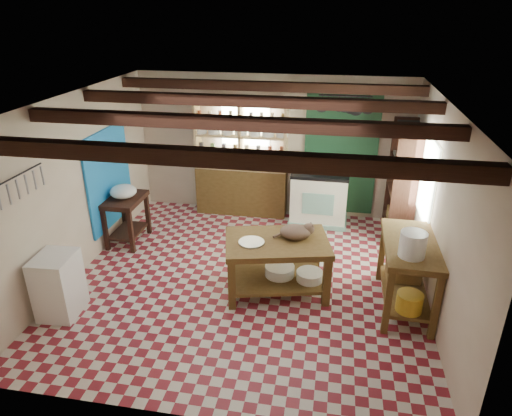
% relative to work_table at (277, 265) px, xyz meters
% --- Properties ---
extents(floor, '(5.00, 5.00, 0.02)m').
position_rel_work_table_xyz_m(floor, '(-0.46, 0.18, -0.40)').
color(floor, maroon).
rests_on(floor, ground).
extents(ceiling, '(5.00, 5.00, 0.02)m').
position_rel_work_table_xyz_m(ceiling, '(-0.46, 0.18, 2.21)').
color(ceiling, '#434448').
rests_on(ceiling, wall_back).
extents(wall_back, '(5.00, 0.04, 2.60)m').
position_rel_work_table_xyz_m(wall_back, '(-0.46, 2.68, 0.91)').
color(wall_back, beige).
rests_on(wall_back, floor).
extents(wall_front, '(5.00, 0.04, 2.60)m').
position_rel_work_table_xyz_m(wall_front, '(-0.46, -2.32, 0.91)').
color(wall_front, beige).
rests_on(wall_front, floor).
extents(wall_left, '(0.04, 5.00, 2.60)m').
position_rel_work_table_xyz_m(wall_left, '(-2.96, 0.18, 0.91)').
color(wall_left, beige).
rests_on(wall_left, floor).
extents(wall_right, '(0.04, 5.00, 2.60)m').
position_rel_work_table_xyz_m(wall_right, '(2.04, 0.18, 0.91)').
color(wall_right, beige).
rests_on(wall_right, floor).
extents(ceiling_beams, '(5.00, 3.80, 0.15)m').
position_rel_work_table_xyz_m(ceiling_beams, '(-0.46, 0.18, 2.09)').
color(ceiling_beams, '#351B12').
rests_on(ceiling_beams, ceiling).
extents(blue_wall_patch, '(0.04, 1.40, 1.60)m').
position_rel_work_table_xyz_m(blue_wall_patch, '(-2.93, 1.08, 0.71)').
color(blue_wall_patch, '#1B7DD1').
rests_on(blue_wall_patch, wall_left).
extents(green_wall_patch, '(1.30, 0.04, 2.30)m').
position_rel_work_table_xyz_m(green_wall_patch, '(0.79, 2.65, 0.86)').
color(green_wall_patch, '#1B4529').
rests_on(green_wall_patch, wall_back).
extents(window_back, '(0.90, 0.02, 0.80)m').
position_rel_work_table_xyz_m(window_back, '(-0.96, 2.66, 1.31)').
color(window_back, silver).
rests_on(window_back, wall_back).
extents(window_right, '(0.02, 1.30, 1.20)m').
position_rel_work_table_xyz_m(window_right, '(2.02, 1.18, 1.01)').
color(window_right, silver).
rests_on(window_right, wall_right).
extents(utensil_rail, '(0.06, 0.90, 0.28)m').
position_rel_work_table_xyz_m(utensil_rail, '(-2.90, -1.02, 1.39)').
color(utensil_rail, black).
rests_on(utensil_rail, wall_left).
extents(pot_rack, '(0.86, 0.12, 0.36)m').
position_rel_work_table_xyz_m(pot_rack, '(0.79, 2.23, 1.79)').
color(pot_rack, black).
rests_on(pot_rack, ceiling).
extents(shelving_unit, '(1.70, 0.34, 2.20)m').
position_rel_work_table_xyz_m(shelving_unit, '(-1.01, 2.49, 0.71)').
color(shelving_unit, tan).
rests_on(shelving_unit, floor).
extents(tall_rack, '(0.40, 0.86, 2.00)m').
position_rel_work_table_xyz_m(tall_rack, '(1.82, 1.98, 0.61)').
color(tall_rack, '#351B12').
rests_on(tall_rack, floor).
extents(work_table, '(1.57, 1.22, 0.79)m').
position_rel_work_table_xyz_m(work_table, '(0.00, 0.00, 0.00)').
color(work_table, brown).
rests_on(work_table, floor).
extents(stove, '(1.02, 0.70, 0.98)m').
position_rel_work_table_xyz_m(stove, '(0.46, 2.33, 0.10)').
color(stove, white).
rests_on(stove, floor).
extents(prep_table, '(0.55, 0.80, 0.81)m').
position_rel_work_table_xyz_m(prep_table, '(-2.66, 0.99, 0.01)').
color(prep_table, '#351B12').
rests_on(prep_table, floor).
extents(white_cabinet, '(0.50, 0.59, 0.84)m').
position_rel_work_table_xyz_m(white_cabinet, '(-2.68, -1.00, 0.02)').
color(white_cabinet, white).
rests_on(white_cabinet, floor).
extents(right_counter, '(0.69, 1.35, 0.96)m').
position_rel_work_table_xyz_m(right_counter, '(1.72, -0.08, 0.09)').
color(right_counter, brown).
rests_on(right_counter, floor).
extents(cat, '(0.51, 0.46, 0.19)m').
position_rel_work_table_xyz_m(cat, '(0.23, 0.11, 0.49)').
color(cat, brown).
rests_on(cat, work_table).
extents(steel_tray, '(0.42, 0.42, 0.02)m').
position_rel_work_table_xyz_m(steel_tray, '(-0.33, -0.13, 0.40)').
color(steel_tray, '#9D9DA4').
rests_on(steel_tray, work_table).
extents(basin_large, '(0.50, 0.50, 0.14)m').
position_rel_work_table_xyz_m(basin_large, '(0.04, 0.06, -0.11)').
color(basin_large, white).
rests_on(basin_large, work_table).
extents(basin_small, '(0.44, 0.44, 0.13)m').
position_rel_work_table_xyz_m(basin_small, '(0.46, 0.01, -0.12)').
color(basin_small, white).
rests_on(basin_small, work_table).
extents(kettle_left, '(0.20, 0.20, 0.23)m').
position_rel_work_table_xyz_m(kettle_left, '(0.21, 2.34, 0.70)').
color(kettle_left, '#9D9DA4').
rests_on(kettle_left, stove).
extents(kettle_right, '(0.17, 0.17, 0.21)m').
position_rel_work_table_xyz_m(kettle_right, '(0.56, 2.33, 0.69)').
color(kettle_right, black).
rests_on(kettle_right, stove).
extents(enamel_bowl, '(0.43, 0.43, 0.21)m').
position_rel_work_table_xyz_m(enamel_bowl, '(-2.66, 0.99, 0.52)').
color(enamel_bowl, white).
rests_on(enamel_bowl, prep_table).
extents(white_bucket, '(0.32, 0.32, 0.31)m').
position_rel_work_table_xyz_m(white_bucket, '(1.66, -0.43, 0.72)').
color(white_bucket, white).
rests_on(white_bucket, right_counter).
extents(wicker_basket, '(0.45, 0.36, 0.31)m').
position_rel_work_table_xyz_m(wicker_basket, '(1.72, 0.22, 0.02)').
color(wicker_basket, olive).
rests_on(wicker_basket, right_counter).
extents(yellow_tub, '(0.32, 0.32, 0.23)m').
position_rel_work_table_xyz_m(yellow_tub, '(1.71, -0.53, -0.02)').
color(yellow_tub, gold).
rests_on(yellow_tub, right_counter).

